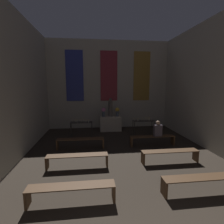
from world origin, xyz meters
The scene contains 15 objects.
wall_back centered at (0.00, 10.87, 2.84)m, with size 7.97×0.16×5.61m.
wall_left centered at (-3.92, 5.41, 2.81)m, with size 0.12×11.05×5.61m.
altar centered at (0.00, 9.91, 0.45)m, with size 1.29×0.60×0.91m.
statue centered at (0.00, 9.91, 1.42)m, with size 0.26×0.26×1.12m.
flower_vase_left centered at (-0.42, 9.91, 1.22)m, with size 0.26×0.26×0.54m.
flower_vase_right centered at (0.42, 9.91, 1.22)m, with size 0.26×0.26×0.54m.
candle_rack_left centered at (-1.70, 8.62, 0.73)m, with size 1.16×0.42×1.06m.
candle_rack_right centered at (1.71, 8.62, 0.73)m, with size 1.16×0.42×1.06m.
pew_second_left centered at (-1.66, 3.35, 0.33)m, with size 2.09×0.36×0.45m.
pew_second_right centered at (1.66, 3.35, 0.33)m, with size 2.09×0.36×0.45m.
pew_third_left centered at (-1.66, 5.20, 0.33)m, with size 2.09×0.36×0.45m.
pew_third_right centered at (1.66, 5.20, 0.33)m, with size 2.09×0.36×0.45m.
pew_back_left centered at (-1.66, 7.05, 0.33)m, with size 2.09×0.36×0.45m.
pew_back_right centered at (1.66, 7.05, 0.33)m, with size 2.09×0.36×0.45m.
person_seated centered at (1.91, 7.05, 0.76)m, with size 0.36×0.24×0.72m.
Camera 1 is at (-1.16, -0.56, 2.82)m, focal length 28.00 mm.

